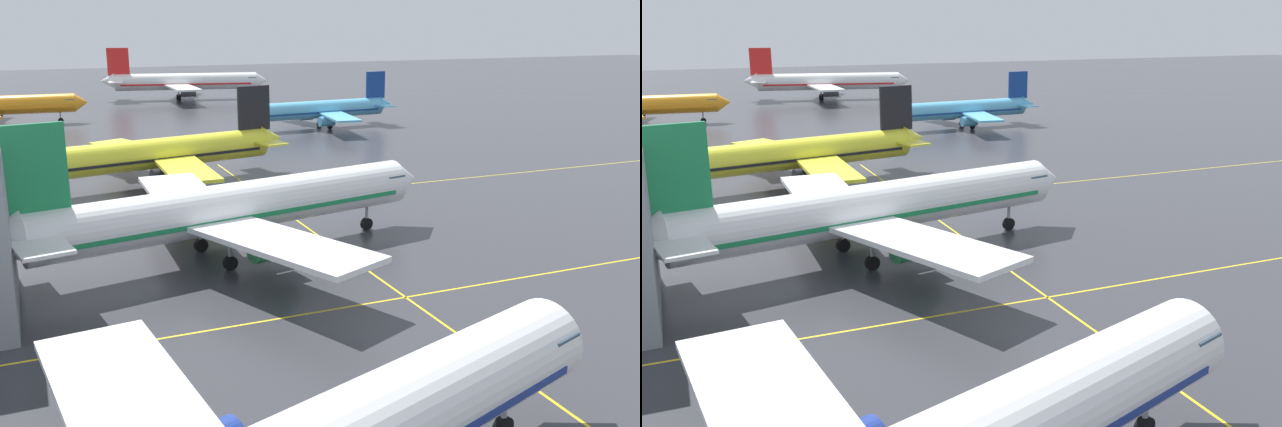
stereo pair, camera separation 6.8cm
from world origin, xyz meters
The scene contains 5 objects.
airliner_second_row centered at (-9.31, 44.26, 4.37)m, with size 41.00×34.85×12.80m.
airliner_third_row centered at (-10.38, 74.28, 3.91)m, with size 36.61×31.10×11.44m.
airliner_far_left_stand centered at (26.44, 110.16, 3.45)m, with size 32.48×27.94×10.09m.
airliner_distant_taxiway centered at (13.97, 168.37, 4.43)m, with size 41.48×35.23×12.96m.
taxiway_markings centered at (0.00, 30.43, 0.00)m, with size 139.41×107.00×0.01m.
Camera 1 is at (-24.76, -11.96, 19.89)m, focal length 39.66 mm.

